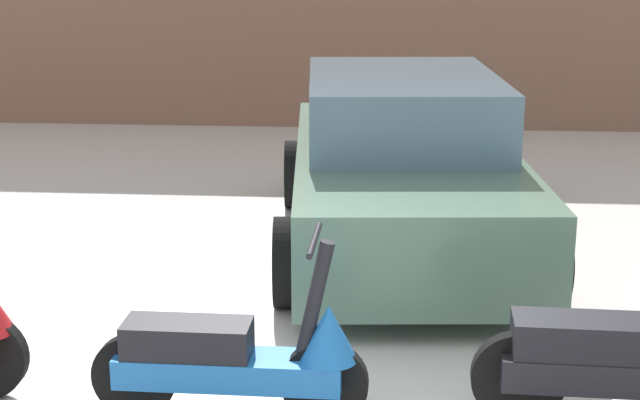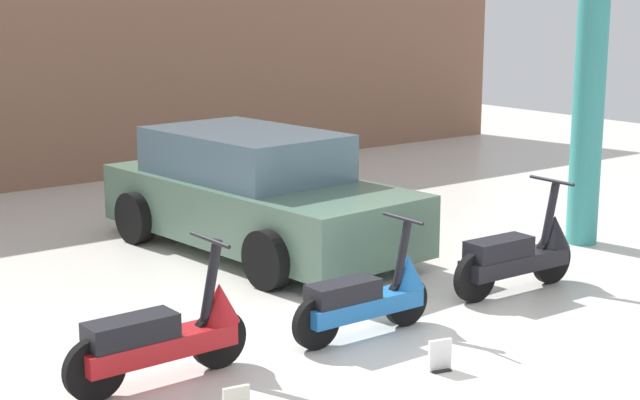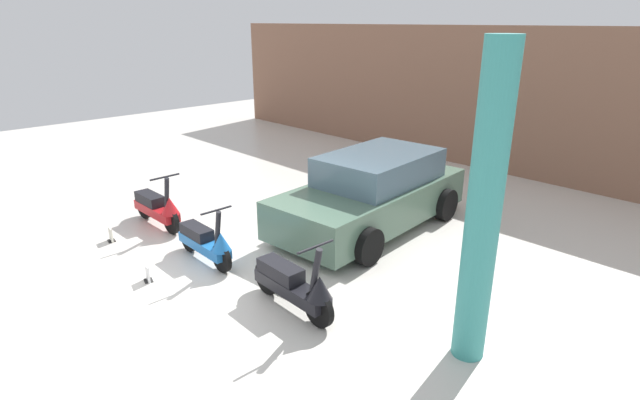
{
  "view_description": "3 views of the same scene",
  "coord_description": "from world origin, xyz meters",
  "views": [
    {
      "loc": [
        0.58,
        -3.9,
        2.49
      ],
      "look_at": [
        0.13,
        1.98,
        0.89
      ],
      "focal_mm": 55.0,
      "sensor_mm": 36.0,
      "label": 1
    },
    {
      "loc": [
        -5.54,
        -5.55,
        2.99
      ],
      "look_at": [
        0.19,
        1.97,
        0.98
      ],
      "focal_mm": 55.0,
      "sensor_mm": 36.0,
      "label": 2
    },
    {
      "loc": [
        6.33,
        -2.96,
        3.71
      ],
      "look_at": [
        0.59,
        2.55,
        0.83
      ],
      "focal_mm": 28.0,
      "sensor_mm": 36.0,
      "label": 3
    }
  ],
  "objects": [
    {
      "name": "ground_plane",
      "position": [
        0.0,
        0.0,
        0.0
      ],
      "size": [
        28.0,
        28.0,
        0.0
      ],
      "primitive_type": "plane",
      "color": "silver"
    },
    {
      "name": "scooter_front_right",
      "position": [
        -0.19,
        0.77,
        0.36
      ],
      "size": [
        1.47,
        0.53,
        1.03
      ],
      "rotation": [
        0.0,
        0.0,
        -0.01
      ],
      "color": "black",
      "rests_on": "ground_plane"
    },
    {
      "name": "scooter_front_center",
      "position": [
        1.88,
        0.85,
        0.4
      ],
      "size": [
        1.6,
        0.58,
        1.12
      ],
      "rotation": [
        0.0,
        0.0,
        -0.03
      ],
      "color": "black",
      "rests_on": "ground_plane"
    },
    {
      "name": "placard_near_right_scooter",
      "position": [
        -0.27,
        -0.22,
        0.11
      ],
      "size": [
        0.2,
        0.16,
        0.26
      ],
      "rotation": [
        0.0,
        0.0,
        -0.26
      ],
      "color": "black",
      "rests_on": "ground_plane"
    },
    {
      "name": "wall_back",
      "position": [
        0.0,
        8.97,
        1.8
      ],
      "size": [
        19.6,
        0.12,
        3.59
      ],
      "primitive_type": "cube",
      "color": "#845B47",
      "rests_on": "ground_plane"
    },
    {
      "name": "placard_near_left_scooter",
      "position": [
        -2.08,
        -0.03,
        0.11
      ],
      "size": [
        0.2,
        0.15,
        0.26
      ],
      "rotation": [
        0.0,
        0.0,
        -0.18
      ],
      "color": "black",
      "rests_on": "ground_plane"
    },
    {
      "name": "car_rear_left",
      "position": [
        0.66,
        3.86,
        0.67
      ],
      "size": [
        2.25,
        4.24,
        1.4
      ],
      "rotation": [
        0.0,
        0.0,
        -1.49
      ],
      "color": "#51705B",
      "rests_on": "ground_plane"
    },
    {
      "name": "scooter_front_left",
      "position": [
        -2.12,
        0.92,
        0.39
      ],
      "size": [
        1.57,
        0.56,
        1.09
      ],
      "rotation": [
        0.0,
        0.0,
        0.01
      ],
      "color": "black",
      "rests_on": "ground_plane"
    },
    {
      "name": "support_column_side",
      "position": [
        3.98,
        1.71,
        1.8
      ],
      "size": [
        0.37,
        0.37,
        3.59
      ],
      "primitive_type": "cylinder",
      "color": "teal",
      "rests_on": "ground_plane"
    }
  ]
}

